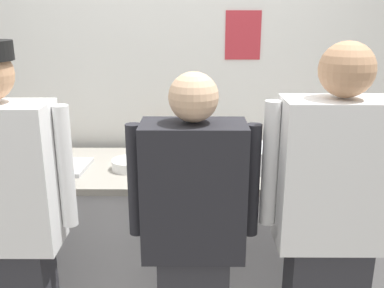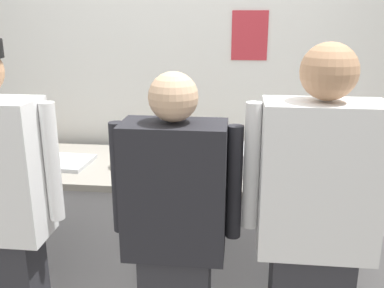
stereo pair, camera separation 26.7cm
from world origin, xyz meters
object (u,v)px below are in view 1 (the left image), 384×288
at_px(ramekin_orange_sauce, 284,154).
at_px(deli_cup, 157,164).
at_px(chef_near_left, 7,224).
at_px(plate_stack_front, 129,164).
at_px(squeeze_bottle_secondary, 163,140).
at_px(sheet_tray, 54,166).
at_px(squeeze_bottle_primary, 335,145).
at_px(chef_far_right, 330,227).
at_px(ramekin_red_sauce, 354,170).
at_px(mixing_bowl_steel, 252,157).
at_px(chefs_knife, 310,164).
at_px(ramekin_green_sauce, 219,173).
at_px(chef_center, 193,238).
at_px(squeeze_bottle_spare, 24,144).

distance_m(ramekin_orange_sauce, deli_cup, 0.84).
height_order(chef_near_left, ramekin_orange_sauce, chef_near_left).
bearing_deg(plate_stack_front, squeeze_bottle_secondary, 56.82).
xyz_separation_m(sheet_tray, squeeze_bottle_primary, (1.76, 0.21, 0.07)).
distance_m(chef_far_right, squeeze_bottle_secondary, 1.30).
height_order(chef_near_left, ramekin_red_sauce, chef_near_left).
bearing_deg(deli_cup, mixing_bowl_steel, 5.97).
distance_m(squeeze_bottle_primary, ramekin_orange_sauce, 0.33).
distance_m(squeeze_bottle_primary, squeeze_bottle_secondary, 1.12).
relative_size(chef_far_right, ramekin_orange_sauce, 19.21).
height_order(ramekin_orange_sauce, ramekin_red_sauce, ramekin_red_sauce).
distance_m(plate_stack_front, chefs_knife, 1.12).
relative_size(chef_far_right, sheet_tray, 4.22).
xyz_separation_m(chef_far_right, squeeze_bottle_primary, (0.30, 0.93, 0.09)).
relative_size(chef_far_right, ramekin_red_sauce, 17.12).
distance_m(squeeze_bottle_primary, ramekin_green_sauce, 0.83).
distance_m(chef_center, squeeze_bottle_primary, 1.30).
bearing_deg(squeeze_bottle_spare, deli_cup, -15.40).
relative_size(chef_center, sheet_tray, 3.91).
bearing_deg(squeeze_bottle_secondary, mixing_bowl_steel, -24.90).
relative_size(sheet_tray, squeeze_bottle_primary, 2.27).
bearing_deg(ramekin_green_sauce, sheet_tray, 173.02).
bearing_deg(chefs_knife, deli_cup, -173.13).
height_order(chef_far_right, ramekin_green_sauce, chef_far_right).
bearing_deg(ramekin_green_sauce, plate_stack_front, 168.36).
distance_m(chef_far_right, squeeze_bottle_primary, 0.98).
bearing_deg(squeeze_bottle_spare, squeeze_bottle_secondary, 4.69).
relative_size(squeeze_bottle_secondary, chefs_knife, 0.75).
height_order(chef_near_left, squeeze_bottle_secondary, chef_near_left).
bearing_deg(plate_stack_front, squeeze_bottle_primary, 9.45).
xyz_separation_m(squeeze_bottle_primary, ramekin_orange_sauce, (-0.32, 0.00, -0.06)).
bearing_deg(chef_center, squeeze_bottle_primary, 44.96).
distance_m(plate_stack_front, ramekin_orange_sauce, 1.00).
bearing_deg(sheet_tray, squeeze_bottle_spare, 141.12).
relative_size(chef_far_right, deli_cup, 19.25).
bearing_deg(chefs_knife, ramekin_orange_sauce, 135.46).
bearing_deg(sheet_tray, ramekin_red_sauce, -2.95).
relative_size(chef_near_left, ramekin_red_sauce, 17.11).
xyz_separation_m(sheet_tray, chefs_knife, (1.58, 0.07, -0.01)).
distance_m(ramekin_red_sauce, chefs_knife, 0.27).
bearing_deg(chef_near_left, ramekin_orange_sauce, 33.14).
height_order(chef_near_left, plate_stack_front, chef_near_left).
bearing_deg(chef_center, squeeze_bottle_spare, 140.61).
height_order(ramekin_red_sauce, chefs_knife, ramekin_red_sauce).
relative_size(chef_near_left, plate_stack_front, 8.37).
bearing_deg(squeeze_bottle_spare, mixing_bowl_steel, -7.24).
xyz_separation_m(chef_far_right, sheet_tray, (-1.47, 0.72, 0.02)).
height_order(mixing_bowl_steel, chefs_knife, mixing_bowl_steel).
bearing_deg(ramekin_red_sauce, squeeze_bottle_secondary, 162.20).
bearing_deg(mixing_bowl_steel, squeeze_bottle_secondary, 155.10).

